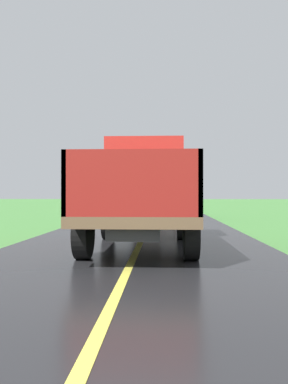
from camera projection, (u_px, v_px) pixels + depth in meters
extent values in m
cube|color=#2D2D30|center=(141.00, 222.00, 9.09)|extent=(0.90, 5.51, 0.24)
cube|color=brown|center=(141.00, 214.00, 9.09)|extent=(2.30, 5.80, 0.20)
cube|color=red|center=(145.00, 174.00, 11.04)|extent=(2.10, 1.90, 1.90)
cube|color=black|center=(147.00, 165.00, 12.00)|extent=(1.78, 0.02, 0.76)
cube|color=maroon|center=(87.00, 186.00, 8.18)|extent=(0.08, 3.85, 1.10)
cube|color=maroon|center=(192.00, 185.00, 8.07)|extent=(0.08, 3.85, 1.10)
cube|color=maroon|center=(132.00, 183.00, 6.24)|extent=(2.30, 0.08, 1.10)
cube|color=maroon|center=(143.00, 187.00, 10.00)|extent=(2.30, 0.08, 1.10)
cylinder|color=black|center=(108.00, 221.00, 10.94)|extent=(0.28, 1.00, 1.00)
cylinder|color=black|center=(182.00, 221.00, 10.83)|extent=(0.28, 1.00, 1.00)
cylinder|color=black|center=(84.00, 233.00, 7.55)|extent=(0.28, 1.00, 1.00)
cylinder|color=black|center=(191.00, 234.00, 7.45)|extent=(0.28, 1.00, 1.00)
ellipsoid|color=#7BAB36|center=(110.00, 172.00, 8.40)|extent=(0.50, 0.45, 0.38)
ellipsoid|color=#88B22E|center=(150.00, 203.00, 7.22)|extent=(0.55, 0.61, 0.39)
ellipsoid|color=#7EB525|center=(108.00, 187.00, 9.13)|extent=(0.42, 0.50, 0.51)
ellipsoid|color=#7DC236|center=(127.00, 203.00, 7.32)|extent=(0.59, 0.65, 0.43)
ellipsoid|color=#8AB022|center=(159.00, 190.00, 8.80)|extent=(0.47, 0.56, 0.46)
ellipsoid|color=#7DBC2C|center=(113.00, 202.00, 9.50)|extent=(0.50, 0.52, 0.47)
ellipsoid|color=#81B323|center=(106.00, 187.00, 7.13)|extent=(0.59, 0.73, 0.48)
cube|color=#2D2D30|center=(157.00, 206.00, 21.46)|extent=(0.90, 5.51, 0.24)
cube|color=brown|center=(157.00, 202.00, 21.46)|extent=(2.30, 5.80, 0.20)
cube|color=#1E479E|center=(158.00, 184.00, 23.42)|extent=(2.10, 1.90, 1.90)
cube|color=black|center=(158.00, 180.00, 24.37)|extent=(1.78, 0.02, 0.76)
cube|color=#232328|center=(136.00, 191.00, 20.55)|extent=(0.08, 3.85, 1.10)
cube|color=#232328|center=(178.00, 191.00, 20.44)|extent=(0.08, 3.85, 1.10)
cube|color=#232328|center=(156.00, 190.00, 18.61)|extent=(2.30, 0.08, 1.10)
cube|color=#232328|center=(157.00, 191.00, 22.38)|extent=(2.30, 0.08, 1.10)
cylinder|color=black|center=(140.00, 207.00, 23.31)|extent=(0.28, 1.00, 1.00)
cylinder|color=black|center=(175.00, 207.00, 23.21)|extent=(0.28, 1.00, 1.00)
cylinder|color=black|center=(137.00, 209.00, 19.92)|extent=(0.28, 1.00, 1.00)
cylinder|color=black|center=(177.00, 209.00, 19.82)|extent=(0.28, 1.00, 1.00)
ellipsoid|color=#84A92E|center=(142.00, 197.00, 20.23)|extent=(0.52, 0.56, 0.49)
ellipsoid|color=#7CC225|center=(149.00, 192.00, 21.82)|extent=(0.47, 0.61, 0.47)
ellipsoid|color=#83AD39|center=(160.00, 197.00, 22.10)|extent=(0.60, 0.76, 0.51)
ellipsoid|color=#73B621|center=(166.00, 198.00, 21.61)|extent=(0.49, 0.54, 0.37)
ellipsoid|color=#85AD2F|center=(142.00, 192.00, 21.15)|extent=(0.50, 0.48, 0.42)
ellipsoid|color=#80B939|center=(151.00, 197.00, 20.99)|extent=(0.53, 0.66, 0.41)
ellipsoid|color=#86B122|center=(142.00, 191.00, 21.42)|extent=(0.49, 0.62, 0.42)
ellipsoid|color=#77AB1F|center=(162.00, 191.00, 19.26)|extent=(0.48, 0.46, 0.51)
ellipsoid|color=#7CAF33|center=(164.00, 198.00, 19.83)|extent=(0.44, 0.54, 0.47)
ellipsoid|color=#77B821|center=(143.00, 197.00, 21.52)|extent=(0.56, 0.67, 0.48)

